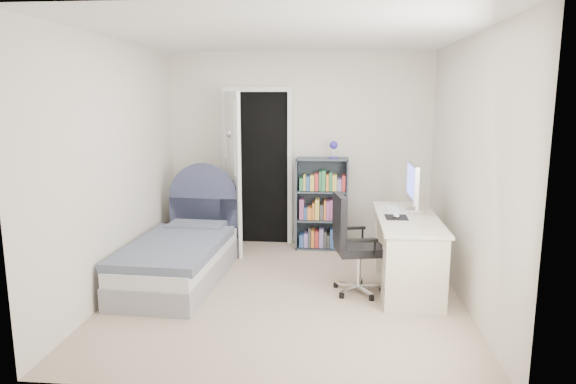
# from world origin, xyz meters

# --- Properties ---
(room_shell) EXTENTS (3.50, 3.70, 2.60)m
(room_shell) POSITION_xyz_m (0.00, 0.00, 1.25)
(room_shell) COLOR tan
(room_shell) RESTS_ON ground
(door) EXTENTS (0.92, 0.78, 2.06)m
(door) POSITION_xyz_m (-0.71, 1.53, 1.03)
(door) COLOR black
(door) RESTS_ON ground
(bed) EXTENTS (0.97, 1.91, 1.15)m
(bed) POSITION_xyz_m (-1.17, 0.30, 0.26)
(bed) COLOR gray
(bed) RESTS_ON ground
(nightstand) EXTENTS (0.36, 0.36, 0.55)m
(nightstand) POSITION_xyz_m (-1.44, 1.62, 0.36)
(nightstand) COLOR tan
(nightstand) RESTS_ON ground
(floor_lamp) EXTENTS (0.22, 0.22, 1.54)m
(floor_lamp) POSITION_xyz_m (-0.87, 1.39, 0.63)
(floor_lamp) COLOR silver
(floor_lamp) RESTS_ON ground
(bookcase) EXTENTS (0.66, 0.28, 1.40)m
(bookcase) POSITION_xyz_m (0.32, 1.57, 0.54)
(bookcase) COLOR #3D4853
(bookcase) RESTS_ON ground
(desk) EXTENTS (0.61, 1.51, 1.24)m
(desk) POSITION_xyz_m (1.22, 0.33, 0.40)
(desk) COLOR beige
(desk) RESTS_ON ground
(office_chair) EXTENTS (0.54, 0.56, 1.00)m
(office_chair) POSITION_xyz_m (0.64, 0.07, 0.55)
(office_chair) COLOR silver
(office_chair) RESTS_ON ground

